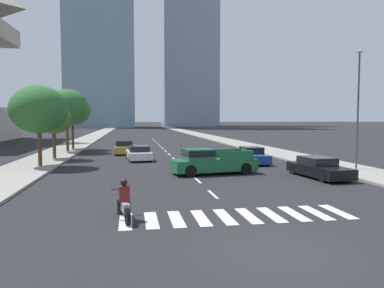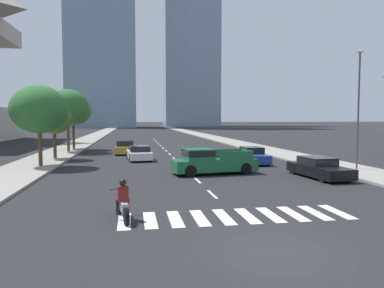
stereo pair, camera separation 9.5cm
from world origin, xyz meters
TOP-DOWN VIEW (x-y plane):
  - ground_plane at (0.00, 0.00)m, footprint 800.00×800.00m
  - sidewalk_east at (11.21, 30.00)m, footprint 4.00×260.00m
  - sidewalk_west at (-11.21, 30.00)m, footprint 4.00×260.00m
  - crosswalk_near at (-0.00, 3.68)m, footprint 8.55×2.22m
  - lane_divider_center at (0.00, 31.68)m, footprint 0.14×50.00m
  - motorcycle_lead at (-4.11, 3.90)m, footprint 0.73×2.13m
  - pickup_truck at (1.25, 13.99)m, footprint 5.68×2.62m
  - sedan_black_0 at (7.52, 11.52)m, footprint 2.19×4.92m
  - sedan_gold_1 at (-4.40, 28.73)m, footprint 2.16×4.35m
  - sedan_blue_2 at (5.77, 18.90)m, footprint 1.81×4.25m
  - sedan_white_3 at (-3.16, 23.04)m, footprint 2.27×4.69m
  - street_lamp_east at (11.51, 13.69)m, footprint 0.50×0.24m
  - street_tree_nearest at (-10.41, 18.98)m, footprint 4.09×4.09m
  - street_tree_second at (-10.41, 24.12)m, footprint 3.04×3.04m
  - street_tree_third at (-10.41, 30.99)m, footprint 4.21×4.21m
  - street_tree_fourth at (-10.41, 34.57)m, footprint 4.11×4.11m
  - office_tower_center_skyline at (25.21, 172.62)m, footprint 26.46×21.06m

SIDE VIEW (x-z plane):
  - ground_plane at x=0.00m, z-range 0.00..0.00m
  - lane_divider_center at x=0.00m, z-range 0.00..0.01m
  - crosswalk_near at x=0.00m, z-range 0.00..0.01m
  - sidewalk_east at x=11.21m, z-range 0.00..0.15m
  - sidewalk_west at x=-11.21m, z-range 0.00..0.15m
  - sedan_white_3 at x=-3.16m, z-range -0.05..1.21m
  - sedan_black_0 at x=7.52m, z-range -0.05..1.21m
  - motorcycle_lead at x=-4.11m, z-range -0.16..1.33m
  - sedan_blue_2 at x=5.77m, z-range -0.06..1.28m
  - sedan_gold_1 at x=-4.40m, z-range -0.06..1.31m
  - pickup_truck at x=1.25m, z-range -0.02..1.65m
  - street_tree_second at x=-10.41m, z-range 1.20..5.93m
  - street_tree_nearest at x=-10.41m, z-range 1.33..7.20m
  - street_tree_fourth at x=-10.41m, z-range 1.49..7.69m
  - street_lamp_east at x=11.51m, z-range 0.76..8.84m
  - street_tree_third at x=-10.41m, z-range 1.63..8.19m
  - office_tower_center_skyline at x=25.21m, z-range -0.53..98.58m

